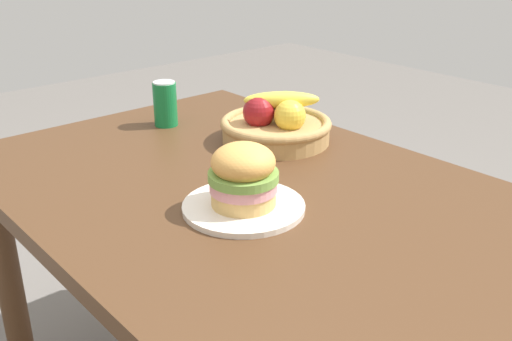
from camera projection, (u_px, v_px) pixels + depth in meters
The scene contains 5 objects.
dining_table at pixel (259, 232), 1.30m from camera, with size 1.40×0.90×0.75m.
plate at pixel (244, 207), 1.18m from camera, with size 0.25×0.25×0.01m, color silver.
sandwich at pixel (243, 175), 1.15m from camera, with size 0.14×0.14×0.13m.
soda_can at pixel (165, 104), 1.65m from camera, with size 0.07×0.07×0.13m.
fruit_basket at pixel (276, 124), 1.53m from camera, with size 0.29×0.29×0.14m.
Camera 1 is at (0.86, -0.76, 1.28)m, focal length 41.28 mm.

